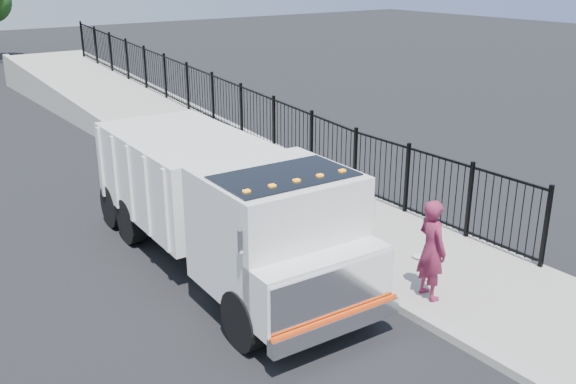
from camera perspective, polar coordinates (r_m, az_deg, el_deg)
ground at (r=13.53m, az=5.82°, el=-7.94°), size 120.00×120.00×0.00m
sidewalk at (r=13.63m, az=17.67°, el=-8.34°), size 3.55×12.00×0.12m
curb at (r=12.27m, az=12.14°, el=-10.98°), size 0.30×12.00×0.16m
ramp at (r=27.59m, az=-13.31°, el=6.07°), size 3.95×24.06×3.19m
iron_fence at (r=24.47m, az=-6.65°, el=6.94°), size 0.10×28.00×1.80m
truck at (r=13.41m, az=-5.84°, el=-0.77°), size 3.00×8.32×2.82m
worker at (r=12.53m, az=12.65°, el=-5.00°), size 0.61×0.81×2.00m
debris at (r=14.49m, az=11.69°, el=-5.56°), size 0.37×0.37×0.09m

